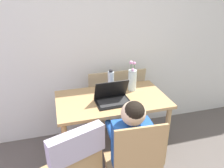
% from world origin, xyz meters
% --- Properties ---
extents(wall_back, '(6.40, 0.05, 2.50)m').
position_xyz_m(wall_back, '(0.00, 2.23, 1.25)').
color(wall_back, silver).
rests_on(wall_back, ground_plane).
extents(dining_table, '(1.12, 0.64, 0.75)m').
position_xyz_m(dining_table, '(0.26, 1.62, 0.64)').
color(dining_table, tan).
rests_on(dining_table, ground_plane).
extents(chair_occupied, '(0.42, 0.42, 0.94)m').
position_xyz_m(chair_occupied, '(0.25, 0.95, 0.47)').
color(chair_occupied, tan).
rests_on(chair_occupied, ground_plane).
extents(chair_spare, '(0.52, 0.54, 0.95)m').
position_xyz_m(chair_spare, '(-0.21, 0.95, 0.63)').
color(chair_spare, tan).
rests_on(chair_spare, ground_plane).
extents(person_seated, '(0.34, 0.44, 1.03)m').
position_xyz_m(person_seated, '(0.26, 1.07, 0.65)').
color(person_seated, '#1E4C9E').
rests_on(person_seated, ground_plane).
extents(laptop, '(0.35, 0.25, 0.22)m').
position_xyz_m(laptop, '(0.24, 1.55, 0.80)').
color(laptop, black).
rests_on(laptop, dining_table).
extents(flower_vase, '(0.09, 0.09, 0.33)m').
position_xyz_m(flower_vase, '(0.52, 1.75, 0.87)').
color(flower_vase, silver).
rests_on(flower_vase, dining_table).
extents(water_bottle, '(0.07, 0.07, 0.24)m').
position_xyz_m(water_bottle, '(0.29, 1.79, 0.86)').
color(water_bottle, silver).
rests_on(water_bottle, dining_table).
extents(cardboard_panel, '(0.72, 0.14, 0.87)m').
position_xyz_m(cardboard_panel, '(0.45, 2.10, 0.43)').
color(cardboard_panel, tan).
rests_on(cardboard_panel, ground_plane).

